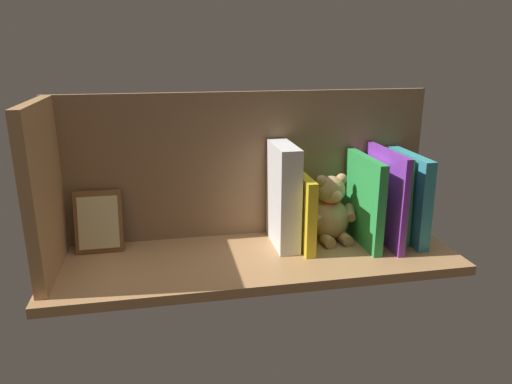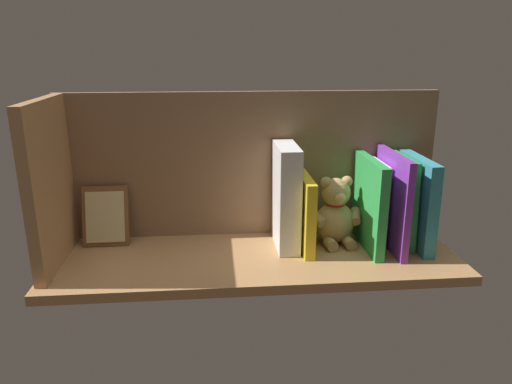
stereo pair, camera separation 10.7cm
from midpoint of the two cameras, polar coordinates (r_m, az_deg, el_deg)
name	(u,v)px [view 1 (the left image)]	position (r cm, az deg, el deg)	size (l,w,h in cm)	color
ground_plane	(256,258)	(112.97, -2.74, -7.95)	(93.29, 31.87, 2.20)	#A87A4C
shelf_back_panel	(245,165)	(119.40, -3.84, 3.21)	(93.29, 1.50, 36.23)	#876445
shelf_side_divider	(43,191)	(109.51, -26.67, 0.11)	(2.40, 25.87, 36.23)	#A87A4C
book_0	(407,196)	(122.40, 15.27, -0.55)	(2.77, 19.42, 21.70)	teal
book_1	(391,195)	(122.43, 13.44, -0.43)	(3.09, 15.94, 21.59)	green
book_2	(385,196)	(118.78, 12.68, -0.55)	(1.59, 21.14, 23.05)	purple
book_3	(368,198)	(121.75, 10.82, -0.74)	(2.23, 13.20, 20.08)	silver
book_4	(363,200)	(117.46, 10.20, -0.96)	(2.13, 20.12, 21.63)	green
teddy_bear	(331,211)	(118.77, 6.37, -2.34)	(13.57, 11.27, 16.78)	tan
book_5	(301,210)	(114.71, 2.79, -2.19)	(2.34, 17.69, 17.67)	yellow
dictionary_thick_white	(283,196)	(113.70, 0.61, -0.47)	(4.95, 15.31, 24.73)	silver
picture_frame_leaning	(99,222)	(119.77, -20.77, -3.39)	(10.89, 5.06, 14.43)	brown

